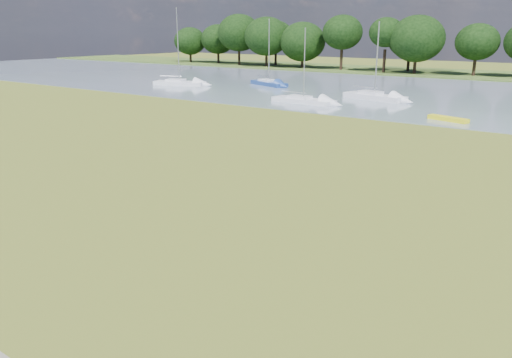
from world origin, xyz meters
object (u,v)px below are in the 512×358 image
Objects in this scene: sailboat_6 at (179,81)px; sailboat_7 at (374,95)px; sailboat_1 at (268,82)px; sailboat_4 at (303,99)px; kayak at (448,119)px.

sailboat_7 is (26.89, 1.60, -0.00)m from sailboat_6.
sailboat_1 is 1.06× the size of sailboat_7.
kayak is at bearing -4.40° from sailboat_4.
sailboat_6 is at bearing 171.58° from sailboat_4.
sailboat_7 is (17.00, -5.16, 0.03)m from sailboat_1.
sailboat_1 is at bearing 140.24° from sailboat_4.
sailboat_7 is (4.88, 6.55, 0.10)m from sailboat_4.
sailboat_6 is 26.94m from sailboat_7.
sailboat_1 is 11.98m from sailboat_6.
sailboat_1 is 16.85m from sailboat_4.
sailboat_4 is at bearing -20.87° from sailboat_1.
sailboat_7 is (-10.09, 8.83, 0.33)m from kayak.
sailboat_1 is 1.16× the size of sailboat_4.
kayak is at bearing -29.14° from sailboat_6.
sailboat_7 is at bearing 6.25° from sailboat_1.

